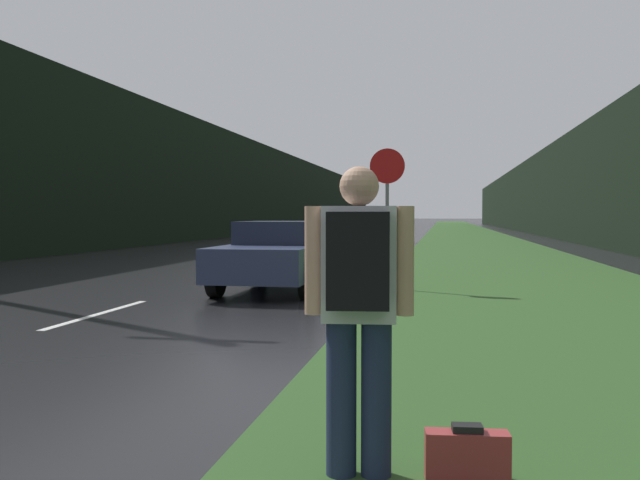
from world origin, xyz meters
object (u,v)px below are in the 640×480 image
object	(u,v)px
hitchhiker_with_backpack	(359,301)
suitcase	(467,457)
stop_sign	(387,203)
car_passing_near	(280,254)
car_passing_far	(382,230)

from	to	relation	value
hitchhiker_with_backpack	suitcase	world-z (taller)	hitchhiker_with_backpack
stop_sign	car_passing_near	bearing A→B (deg)	-170.85
car_passing_far	suitcase	bearing A→B (deg)	95.92
stop_sign	car_passing_near	xyz separation A→B (m)	(-2.08, -0.34, -1.02)
stop_sign	suitcase	distance (m)	9.82
car_passing_near	car_passing_far	size ratio (longest dim) A/B	0.99
suitcase	car_passing_near	distance (m)	9.87
stop_sign	hitchhiker_with_backpack	world-z (taller)	stop_sign
stop_sign	hitchhiker_with_backpack	xyz separation A→B (m)	(0.64, -9.68, -0.72)
stop_sign	hitchhiker_with_backpack	size ratio (longest dim) A/B	1.60
stop_sign	car_passing_near	size ratio (longest dim) A/B	0.60
suitcase	car_passing_far	xyz separation A→B (m)	(-3.31, 31.87, 0.56)
suitcase	car_passing_near	bearing A→B (deg)	104.09
car_passing_near	car_passing_far	distance (m)	22.59
suitcase	car_passing_far	world-z (taller)	car_passing_far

